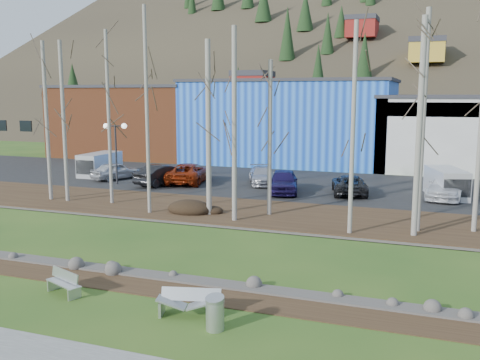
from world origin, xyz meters
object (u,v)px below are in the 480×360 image
at_px(car_3, 262,176).
at_px(litter_bin, 215,315).
at_px(car_4, 283,181).
at_px(car_6, 447,186).
at_px(bench_damaged, 188,302).
at_px(car_5, 349,184).
at_px(seagull, 209,304).
at_px(car_0, 116,171).
at_px(van_white, 447,183).
at_px(car_2, 189,173).
at_px(van_grey, 99,164).
at_px(street_lamp, 115,136).
at_px(car_1, 163,175).
at_px(bench_intact, 64,283).

bearing_deg(car_3, litter_bin, -98.35).
distance_m(car_4, car_6, 10.75).
distance_m(bench_damaged, car_5, 21.83).
bearing_deg(car_5, seagull, 73.50).
height_order(car_0, van_white, van_white).
xyz_separation_m(seagull, car_4, (-3.06, 19.96, 0.78)).
bearing_deg(car_2, car_4, 159.42).
bearing_deg(bench_damaged, van_grey, 115.60).
height_order(car_2, car_5, car_2).
distance_m(car_2, car_3, 5.58).
xyz_separation_m(street_lamp, van_grey, (-3.80, 3.15, -2.67)).
bearing_deg(car_4, car_0, 161.58).
bearing_deg(car_4, van_grey, 157.96).
xyz_separation_m(bench_damaged, car_1, (-12.02, 20.73, 0.48)).
xyz_separation_m(litter_bin, street_lamp, (-16.66, 20.49, 3.27)).
distance_m(car_2, car_5, 12.23).
bearing_deg(seagull, van_grey, 139.10).
relative_size(car_2, car_3, 1.23).
xyz_separation_m(car_5, car_6, (6.25, 0.87, 0.12)).
xyz_separation_m(bench_intact, street_lamp, (-10.61, 19.64, 3.34)).
relative_size(van_white, van_grey, 1.07).
xyz_separation_m(bench_intact, car_1, (-7.18, 20.56, 0.50)).
bearing_deg(bench_damaged, seagull, 44.46).
height_order(car_3, car_5, car_5).
distance_m(car_0, car_1, 4.88).
distance_m(bench_intact, car_3, 23.45).
distance_m(street_lamp, van_white, 23.68).
relative_size(litter_bin, van_white, 0.21).
height_order(bench_intact, van_white, van_white).
xyz_separation_m(bench_intact, car_6, (12.75, 22.47, 0.51)).
bearing_deg(car_2, car_6, 171.94).
bearing_deg(car_5, car_6, 174.81).
bearing_deg(street_lamp, van_white, -13.76).
height_order(litter_bin, car_5, car_5).
bearing_deg(van_white, street_lamp, 170.30).
bearing_deg(litter_bin, car_5, 88.84).
bearing_deg(van_grey, car_2, -6.21).
relative_size(car_3, van_white, 0.97).
distance_m(car_0, van_grey, 2.76).
bearing_deg(seagull, street_lamp, 137.33).
distance_m(street_lamp, van_grey, 5.61).
distance_m(bench_intact, van_grey, 26.98).
xyz_separation_m(car_1, car_2, (1.46, 1.47, -0.00)).
xyz_separation_m(car_4, van_white, (10.54, 2.20, 0.13)).
relative_size(seagull, car_0, 0.10).
distance_m(car_4, car_5, 4.46).
bearing_deg(street_lamp, car_0, 104.23).
xyz_separation_m(litter_bin, car_5, (0.45, 22.45, 0.32)).
relative_size(bench_intact, car_6, 0.31).
bearing_deg(car_5, van_white, 176.69).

